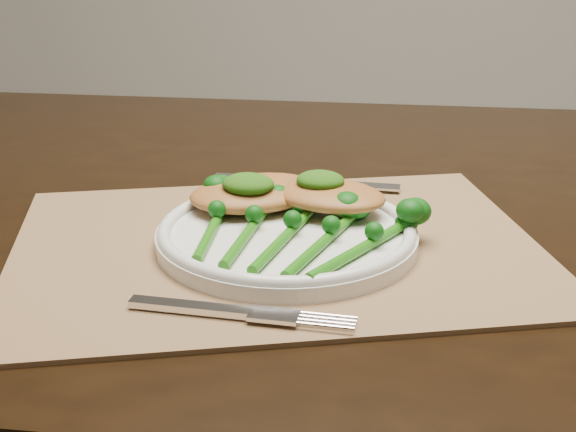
% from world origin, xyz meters
% --- Properties ---
extents(placemat, '(0.58, 0.50, 0.00)m').
position_xyz_m(placemat, '(0.02, -0.08, 0.75)').
color(placemat, olive).
rests_on(placemat, dining_table).
extents(dinner_plate, '(0.25, 0.25, 0.02)m').
position_xyz_m(dinner_plate, '(0.03, -0.08, 0.77)').
color(dinner_plate, silver).
rests_on(dinner_plate, placemat).
extents(knife, '(0.21, 0.02, 0.01)m').
position_xyz_m(knife, '(-0.00, 0.09, 0.76)').
color(knife, silver).
rests_on(knife, placemat).
extents(fork, '(0.18, 0.02, 0.01)m').
position_xyz_m(fork, '(0.03, -0.22, 0.76)').
color(fork, silver).
rests_on(fork, placemat).
extents(chicken_fillet_left, '(0.17, 0.15, 0.03)m').
position_xyz_m(chicken_fillet_left, '(-0.02, -0.02, 0.78)').
color(chicken_fillet_left, '#AE6C32').
rests_on(chicken_fillet_left, dinner_plate).
extents(chicken_fillet_right, '(0.14, 0.11, 0.02)m').
position_xyz_m(chicken_fillet_right, '(0.06, -0.02, 0.79)').
color(chicken_fillet_right, '#AE6C32').
rests_on(chicken_fillet_right, dinner_plate).
extents(pesto_dollop_left, '(0.05, 0.04, 0.02)m').
position_xyz_m(pesto_dollop_left, '(-0.02, -0.04, 0.80)').
color(pesto_dollop_left, '#184309').
rests_on(pesto_dollop_left, chicken_fillet_left).
extents(pesto_dollop_right, '(0.05, 0.04, 0.02)m').
position_xyz_m(pesto_dollop_right, '(0.05, -0.02, 0.80)').
color(pesto_dollop_right, '#184309').
rests_on(pesto_dollop_right, chicken_fillet_right).
extents(broccolini_bundle, '(0.20, 0.21, 0.04)m').
position_xyz_m(broccolini_bundle, '(0.03, -0.11, 0.77)').
color(broccolini_bundle, '#1B630D').
rests_on(broccolini_bundle, dinner_plate).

